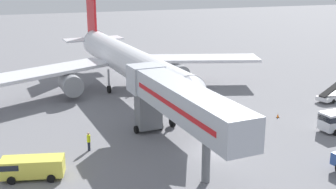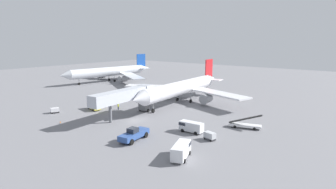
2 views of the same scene
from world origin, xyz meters
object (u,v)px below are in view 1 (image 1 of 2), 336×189
service_van_near_center (31,167)px  ground_crew_worker_foreground (89,141)px  safety_cone_bravo (278,116)px  airplane_at_gate (126,61)px  jet_bridge (176,100)px

service_van_near_center → ground_crew_worker_foreground: bearing=36.9°
safety_cone_bravo → airplane_at_gate: bearing=130.1°
ground_crew_worker_foreground → safety_cone_bravo: ground_crew_worker_foreground is taller
service_van_near_center → jet_bridge: bearing=1.6°
airplane_at_gate → service_van_near_center: airplane_at_gate is taller
ground_crew_worker_foreground → safety_cone_bravo: 22.70m
service_van_near_center → ground_crew_worker_foreground: ground_crew_worker_foreground is taller
jet_bridge → safety_cone_bravo: bearing=21.2°
service_van_near_center → safety_cone_bravo: service_van_near_center is taller
airplane_at_gate → ground_crew_worker_foreground: 20.98m
jet_bridge → service_van_near_center: size_ratio=3.76×
service_van_near_center → safety_cone_bravo: bearing=12.5°
airplane_at_gate → jet_bridge: size_ratio=2.31×
airplane_at_gate → safety_cone_bravo: airplane_at_gate is taller
airplane_at_gate → jet_bridge: (-1.09, -22.58, 0.85)m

